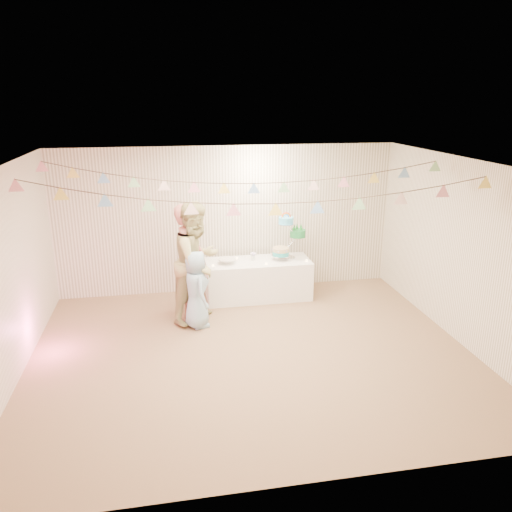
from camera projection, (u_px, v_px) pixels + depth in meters
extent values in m
plane|color=brown|center=(252.00, 353.00, 6.91)|extent=(6.00, 6.00, 0.00)
plane|color=white|center=(252.00, 164.00, 6.12)|extent=(6.00, 6.00, 0.00)
plane|color=white|center=(228.00, 220.00, 8.85)|extent=(6.00, 6.00, 0.00)
plane|color=white|center=(303.00, 358.00, 4.17)|extent=(6.00, 6.00, 0.00)
plane|color=white|center=(7.00, 279.00, 6.00)|extent=(5.00, 5.00, 0.00)
plane|color=white|center=(461.00, 252.00, 7.03)|extent=(5.00, 5.00, 0.00)
cube|color=white|center=(258.00, 279.00, 8.73)|extent=(1.81, 0.72, 0.68)
cylinder|color=white|center=(227.00, 259.00, 8.47)|extent=(0.31, 0.31, 0.02)
imported|color=#C27065|center=(190.00, 261.00, 7.84)|extent=(0.54, 0.73, 1.84)
imported|color=tan|center=(197.00, 262.00, 7.69)|extent=(1.16, 1.17, 1.90)
imported|color=#90B3CB|center=(196.00, 289.00, 7.56)|extent=(0.52, 0.67, 1.20)
cylinder|color=#FFD88C|center=(213.00, 265.00, 8.35)|extent=(0.04, 0.04, 0.03)
cylinder|color=#FFD88C|center=(237.00, 258.00, 8.73)|extent=(0.04, 0.04, 0.03)
cylinder|color=#FFD88C|center=(266.00, 264.00, 8.44)|extent=(0.04, 0.04, 0.03)
cylinder|color=#FFD88C|center=(275.00, 255.00, 8.89)|extent=(0.04, 0.04, 0.03)
cylinder|color=#FFD88C|center=(307.00, 261.00, 8.60)|extent=(0.04, 0.04, 0.03)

